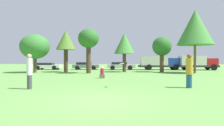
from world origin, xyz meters
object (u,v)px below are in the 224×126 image
Objects in this scene: person_thrower at (29,71)px; tree_5 at (195,27)px; person_catcher at (189,71)px; delivery_truck_blue at (159,62)px; tree_0 at (35,47)px; tree_3 at (124,44)px; parked_car_white at (47,66)px; parked_car_grey at (86,66)px; delivery_truck_red at (197,62)px; parked_car_silver at (121,66)px; frisbee at (122,64)px; tree_4 at (162,47)px; tree_2 at (88,40)px; tree_1 at (66,41)px; bystander_sitting at (102,73)px.

tree_5 is (13.94, 13.37, 4.47)m from person_thrower.
person_catcher reaches higher than person_thrower.
delivery_truck_blue reaches higher than person_thrower.
tree_3 is at bearing 8.66° from tree_0.
tree_3 is 13.79m from parked_car_white.
parked_car_grey is 17.46m from delivery_truck_red.
delivery_truck_blue reaches higher than parked_car_silver.
frisbee is at bearing -122.44° from delivery_truck_red.
frisbee is at bearing -75.78° from parked_car_grey.
delivery_truck_blue is (0.77, 5.76, -2.07)m from tree_4.
tree_2 is 9.23m from parked_car_grey.
tree_0 is 3.84m from tree_1.
person_thrower reaches higher than bystander_sitting.
tree_2 reaches higher than parked_car_white.
delivery_truck_blue reaches higher than frisbee.
tree_2 is at bearing -30.64° from tree_1.
tree_1 is 19.96m from delivery_truck_red.
parked_car_white is 6.15m from parked_car_grey.
person_catcher is 0.45× the size of parked_car_silver.
person_catcher is 6.66× the size of frisbee.
parked_car_grey is (-1.86, 8.40, -3.33)m from tree_2.
person_thrower is 12.98m from tree_2.
frisbee is at bearing -91.49° from parked_car_silver.
delivery_truck_red reaches higher than parked_car_grey.
parked_car_silver is at bearing 83.51° from bystander_sitting.
parked_car_white is (-1.15, 7.16, -2.61)m from tree_0.
tree_5 reaches higher than tree_3.
delivery_truck_red is (7.80, 19.58, 0.23)m from person_catcher.
frisbee is 0.04× the size of tree_5.
tree_2 is at bearing -176.44° from tree_5.
person_thrower is 21.30m from parked_car_silver.
tree_1 reaches higher than person_thrower.
frisbee reaches higher than parked_car_grey.
bystander_sitting is 17.37m from parked_car_white.
person_thrower is at bearing -117.92° from bystander_sitting.
bystander_sitting is (-1.67, 5.68, -0.98)m from frisbee.
tree_0 is 23.59m from delivery_truck_red.
tree_2 is 17.67m from delivery_truck_red.
tree_5 is at bearing 54.90° from frisbee.
person_catcher is 0.33× the size of delivery_truck_red.
tree_1 reaches higher than frisbee.
person_catcher is 0.29× the size of delivery_truck_blue.
tree_1 is 7.58m from tree_3.
delivery_truck_red is at bearing -6.11° from delivery_truck_blue.
frisbee is at bearing -110.19° from tree_4.
person_thrower is 14.67m from tree_0.
frisbee is 0.07× the size of parked_car_silver.
tree_4 is (9.15, 2.54, -0.71)m from tree_2.
delivery_truck_blue is (2.13, 20.03, 0.19)m from person_catcher.
parked_car_white is (-15.77, 19.69, -0.39)m from person_catcher.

